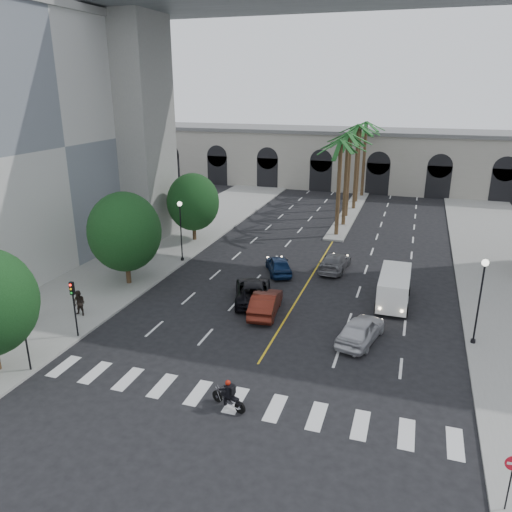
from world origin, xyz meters
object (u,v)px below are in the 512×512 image
(car_a, at_px, (361,330))
(do_not_enter_sign, at_px, (512,472))
(lamp_post_right, at_px, (480,295))
(car_c, at_px, (253,291))
(car_e, at_px, (279,265))
(cargo_van, at_px, (394,287))
(motorcycle_rider, at_px, (229,396))
(car_b, at_px, (266,303))
(car_d, at_px, (335,262))
(traffic_signal_near, at_px, (24,330))
(pedestrian_b, at_px, (79,303))
(pedestrian_a, at_px, (27,307))
(traffic_signal_far, at_px, (73,300))
(lamp_post_left_far, at_px, (181,226))

(car_a, height_order, do_not_enter_sign, do_not_enter_sign)
(lamp_post_right, height_order, car_c, lamp_post_right)
(car_a, xyz_separation_m, car_e, (-7.71, 9.52, -0.05))
(car_e, height_order, cargo_van, cargo_van)
(motorcycle_rider, height_order, car_e, motorcycle_rider)
(car_b, height_order, car_c, car_b)
(car_d, bearing_deg, traffic_signal_near, 61.85)
(car_a, height_order, car_c, car_a)
(do_not_enter_sign, bearing_deg, pedestrian_b, 153.28)
(traffic_signal_near, height_order, motorcycle_rider, traffic_signal_near)
(lamp_post_right, distance_m, car_b, 13.14)
(car_a, distance_m, car_b, 6.81)
(traffic_signal_near, bearing_deg, car_d, 58.08)
(car_a, height_order, pedestrian_a, pedestrian_a)
(cargo_van, bearing_deg, lamp_post_right, -42.65)
(traffic_signal_far, height_order, pedestrian_b, traffic_signal_far)
(car_d, relative_size, cargo_van, 0.90)
(do_not_enter_sign, bearing_deg, lamp_post_right, 83.42)
(lamp_post_right, relative_size, car_d, 1.11)
(lamp_post_right, height_order, traffic_signal_near, lamp_post_right)
(motorcycle_rider, bearing_deg, lamp_post_left_far, 143.13)
(car_d, xyz_separation_m, car_e, (-4.19, -2.17, 0.03))
(traffic_signal_far, distance_m, car_a, 17.11)
(traffic_signal_near, bearing_deg, traffic_signal_far, 90.00)
(motorcycle_rider, bearing_deg, car_e, 119.40)
(lamp_post_left_far, height_order, pedestrian_a, lamp_post_left_far)
(motorcycle_rider, height_order, car_b, car_b)
(pedestrian_b, bearing_deg, cargo_van, 24.20)
(lamp_post_right, xyz_separation_m, pedestrian_b, (-24.32, -4.05, -2.20))
(car_d, height_order, pedestrian_a, pedestrian_a)
(do_not_enter_sign, bearing_deg, pedestrian_a, 158.45)
(lamp_post_right, xyz_separation_m, traffic_signal_far, (-22.70, -6.50, -0.71))
(lamp_post_left_far, relative_size, lamp_post_right, 1.00)
(car_e, bearing_deg, pedestrian_a, 21.88)
(traffic_signal_near, relative_size, pedestrian_b, 2.10)
(motorcycle_rider, distance_m, do_not_enter_sign, 11.92)
(lamp_post_left_far, xyz_separation_m, traffic_signal_far, (0.10, -14.50, -0.71))
(lamp_post_right, bearing_deg, car_c, 171.94)
(cargo_van, bearing_deg, traffic_signal_far, -148.09)
(car_c, distance_m, cargo_van, 9.81)
(traffic_signal_near, bearing_deg, lamp_post_right, 24.82)
(car_b, xyz_separation_m, cargo_van, (8.04, 4.18, 0.50))
(traffic_signal_far, xyz_separation_m, do_not_enter_sign, (22.78, -6.32, -0.73))
(car_b, relative_size, car_e, 1.09)
(do_not_enter_sign, bearing_deg, traffic_signal_near, 167.23)
(motorcycle_rider, relative_size, car_c, 0.36)
(lamp_post_left_far, height_order, motorcycle_rider, lamp_post_left_far)
(lamp_post_right, bearing_deg, motorcycle_rider, -138.56)
(car_a, relative_size, car_c, 0.85)
(lamp_post_left_far, relative_size, car_c, 0.99)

